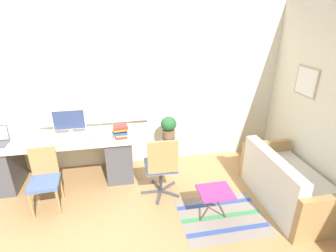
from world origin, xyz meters
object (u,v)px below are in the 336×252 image
object	(u,v)px
book_stack	(121,131)
folding_stool	(215,194)
plant_stand	(169,142)
potted_plant	(169,126)
keyboard	(69,142)
monitor	(69,122)
office_chair_swivel	(161,166)
mouse	(89,140)
desk_chair_wooden	(44,178)
couch_loveseat	(287,185)

from	to	relation	value
book_stack	folding_stool	world-z (taller)	book_stack
plant_stand	potted_plant	bearing A→B (deg)	165.96
keyboard	book_stack	bearing A→B (deg)	1.49
plant_stand	monitor	bearing A→B (deg)	177.92
monitor	office_chair_swivel	xyz separation A→B (m)	(1.29, -0.76, -0.45)
mouse	folding_stool	world-z (taller)	mouse
desk_chair_wooden	plant_stand	bearing A→B (deg)	16.06
couch_loveseat	plant_stand	world-z (taller)	couch_loveseat
couch_loveseat	potted_plant	distance (m)	1.95
monitor	folding_stool	size ratio (longest dim) A/B	1.04
monitor	couch_loveseat	size ratio (longest dim) A/B	0.32
keyboard	mouse	size ratio (longest dim) A/B	4.75
folding_stool	keyboard	bearing A→B (deg)	149.04
office_chair_swivel	book_stack	bearing A→B (deg)	-43.35
book_stack	couch_loveseat	distance (m)	2.51
couch_loveseat	folding_stool	xyz separation A→B (m)	(-1.13, -0.16, 0.14)
office_chair_swivel	potted_plant	xyz separation A→B (m)	(0.24, 0.70, 0.28)
potted_plant	keyboard	bearing A→B (deg)	-172.20
monitor	folding_stool	xyz separation A→B (m)	(1.87, -1.38, -0.55)
keyboard	book_stack	xyz separation A→B (m)	(0.74, 0.02, 0.10)
keyboard	potted_plant	world-z (taller)	potted_plant
plant_stand	folding_stool	distance (m)	1.37
book_stack	desk_chair_wooden	distance (m)	1.20
book_stack	desk_chair_wooden	xyz separation A→B (m)	(-1.05, -0.44, -0.40)
mouse	potted_plant	world-z (taller)	potted_plant
desk_chair_wooden	plant_stand	distance (m)	1.92
keyboard	couch_loveseat	world-z (taller)	couch_loveseat
mouse	folding_stool	xyz separation A→B (m)	(1.59, -1.12, -0.35)
folding_stool	potted_plant	bearing A→B (deg)	104.40
monitor	mouse	distance (m)	0.43
desk_chair_wooden	potted_plant	size ratio (longest dim) A/B	2.40
book_stack	plant_stand	bearing A→B (deg)	13.72
book_stack	couch_loveseat	xyz separation A→B (m)	(2.24, -0.98, -0.58)
book_stack	potted_plant	distance (m)	0.80
plant_stand	potted_plant	distance (m)	0.28
monitor	plant_stand	distance (m)	1.59
couch_loveseat	potted_plant	bearing A→B (deg)	51.62
couch_loveseat	mouse	bearing A→B (deg)	70.39
office_chair_swivel	keyboard	bearing A→B (deg)	-20.49
potted_plant	folding_stool	world-z (taller)	potted_plant
book_stack	plant_stand	world-z (taller)	book_stack
book_stack	folding_stool	distance (m)	1.65
plant_stand	folding_stool	world-z (taller)	plant_stand
desk_chair_wooden	plant_stand	world-z (taller)	desk_chair_wooden
desk_chair_wooden	office_chair_swivel	distance (m)	1.58
monitor	plant_stand	world-z (taller)	monitor
mouse	book_stack	bearing A→B (deg)	0.94
plant_stand	mouse	bearing A→B (deg)	-171.05
mouse	book_stack	world-z (taller)	book_stack
office_chair_swivel	plant_stand	distance (m)	0.74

